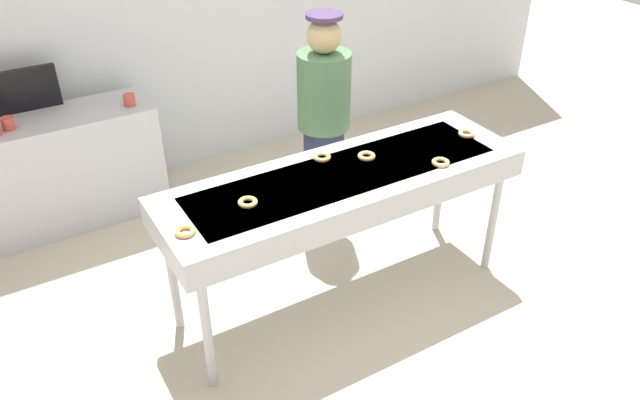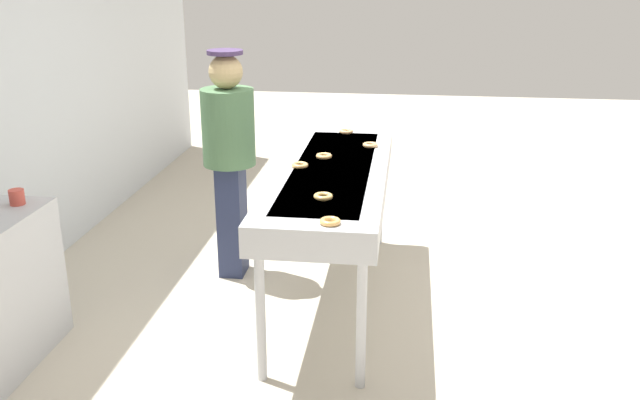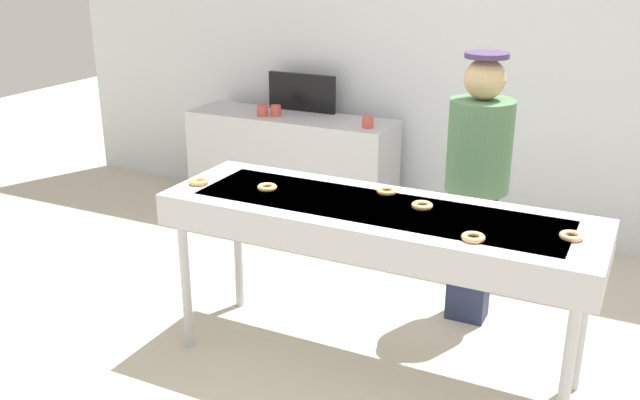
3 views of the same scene
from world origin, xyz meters
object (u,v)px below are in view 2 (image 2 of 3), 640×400
object	(u,v)px
fryer_conveyor	(332,180)
glazed_donut_1	(323,196)
glazed_donut_5	(330,221)
glazed_donut_2	(370,145)
glazed_donut_3	(346,131)
glazed_donut_0	(324,156)
paper_cup_0	(17,197)
worker_baker	(229,148)
glazed_donut_4	(300,165)

from	to	relation	value
fryer_conveyor	glazed_donut_1	world-z (taller)	glazed_donut_1
glazed_donut_5	glazed_donut_2	bearing A→B (deg)	-3.97
glazed_donut_1	glazed_donut_3	world-z (taller)	same
glazed_donut_3	glazed_donut_5	size ratio (longest dim) A/B	1.00
glazed_donut_0	paper_cup_0	xyz separation A→B (m)	(-1.01, 1.70, -0.04)
worker_baker	paper_cup_0	distance (m)	1.50
glazed_donut_3	fryer_conveyor	bearing A→B (deg)	-179.96
glazed_donut_1	glazed_donut_0	bearing A→B (deg)	6.77
fryer_conveyor	worker_baker	bearing A→B (deg)	67.25
fryer_conveyor	glazed_donut_2	world-z (taller)	glazed_donut_2
glazed_donut_1	glazed_donut_2	size ratio (longest dim) A/B	1.00
worker_baker	fryer_conveyor	bearing A→B (deg)	55.85
glazed_donut_0	glazed_donut_4	xyz separation A→B (m)	(-0.25, 0.13, 0.00)
glazed_donut_3	glazed_donut_4	distance (m)	1.02
fryer_conveyor	glazed_donut_3	size ratio (longest dim) A/B	20.70
fryer_conveyor	glazed_donut_0	bearing A→B (deg)	21.08
glazed_donut_5	worker_baker	world-z (taller)	worker_baker
glazed_donut_1	glazed_donut_4	distance (m)	0.66
glazed_donut_5	worker_baker	xyz separation A→B (m)	(1.38, 0.89, 0.01)
fryer_conveyor	glazed_donut_4	size ratio (longest dim) A/B	20.70
glazed_donut_2	glazed_donut_5	size ratio (longest dim) A/B	1.00
glazed_donut_2	paper_cup_0	size ratio (longest dim) A/B	1.22
worker_baker	glazed_donut_1	bearing A→B (deg)	28.10
glazed_donut_2	glazed_donut_5	xyz separation A→B (m)	(-1.61, 0.11, 0.00)
fryer_conveyor	paper_cup_0	world-z (taller)	paper_cup_0
glazed_donut_1	glazed_donut_4	world-z (taller)	same
glazed_donut_2	fryer_conveyor	bearing A→B (deg)	159.11
fryer_conveyor	glazed_donut_1	distance (m)	0.66
glazed_donut_3	glazed_donut_2	bearing A→B (deg)	-151.83
glazed_donut_5	glazed_donut_0	bearing A→B (deg)	8.49
glazed_donut_0	glazed_donut_3	size ratio (longest dim) A/B	1.00
fryer_conveyor	worker_baker	distance (m)	0.86
glazed_donut_0	paper_cup_0	world-z (taller)	glazed_donut_0
glazed_donut_3	paper_cup_0	distance (m)	2.50
glazed_donut_1	glazed_donut_3	size ratio (longest dim) A/B	1.00
fryer_conveyor	glazed_donut_4	distance (m)	0.24
glazed_donut_3	glazed_donut_4	world-z (taller)	same
glazed_donut_2	paper_cup_0	bearing A→B (deg)	124.10
glazed_donut_2	paper_cup_0	distance (m)	2.41
fryer_conveyor	glazed_donut_5	distance (m)	1.06
worker_baker	glazed_donut_2	bearing A→B (deg)	91.82
glazed_donut_0	glazed_donut_1	bearing A→B (deg)	-173.23
worker_baker	glazed_donut_5	bearing A→B (deg)	21.56
fryer_conveyor	glazed_donut_3	bearing A→B (deg)	0.04
glazed_donut_1	glazed_donut_5	size ratio (longest dim) A/B	1.00
fryer_conveyor	worker_baker	xyz separation A→B (m)	(0.33, 0.79, 0.11)
glazed_donut_5	worker_baker	bearing A→B (deg)	32.96
paper_cup_0	glazed_donut_2	bearing A→B (deg)	-55.90
glazed_donut_3	glazed_donut_5	xyz separation A→B (m)	(-2.02, -0.10, 0.00)
glazed_donut_1	glazed_donut_5	bearing A→B (deg)	-167.82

